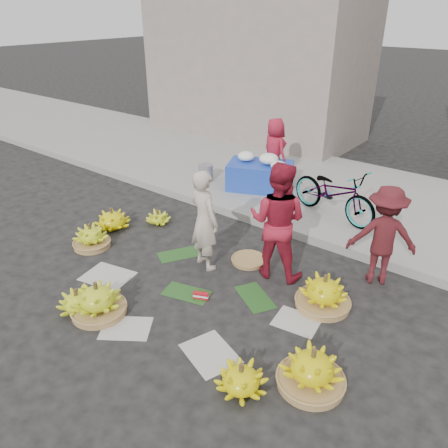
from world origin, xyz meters
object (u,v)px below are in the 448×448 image
Objects in this scene: banana_bunch_0 at (91,237)px; flower_table at (260,174)px; banana_bunch_4 at (312,370)px; bicycle at (334,192)px; vendor_cream at (204,220)px.

flower_table is at bearing 75.55° from banana_bunch_0.
banana_bunch_4 is at bearing -5.65° from banana_bunch_0.
banana_bunch_4 is at bearing -143.27° from bicycle.
vendor_cream is at bearing -95.57° from flower_table.
flower_table is (0.92, 3.58, 0.26)m from banana_bunch_0.
vendor_cream is at bearing 21.03° from banana_bunch_0.
vendor_cream is (1.84, 0.71, 0.59)m from banana_bunch_0.
bicycle is at bearing 112.43° from banana_bunch_4.
banana_bunch_0 is at bearing -127.69° from flower_table.
banana_bunch_4 is at bearing 170.54° from vendor_cream.
banana_bunch_4 is 0.54× the size of flower_table.
bicycle is (0.87, 2.54, -0.18)m from vendor_cream.
flower_table is (-3.29, 3.99, 0.22)m from banana_bunch_4.
vendor_cream is (-2.38, 1.12, 0.56)m from banana_bunch_4.
banana_bunch_4 is 5.18m from flower_table.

